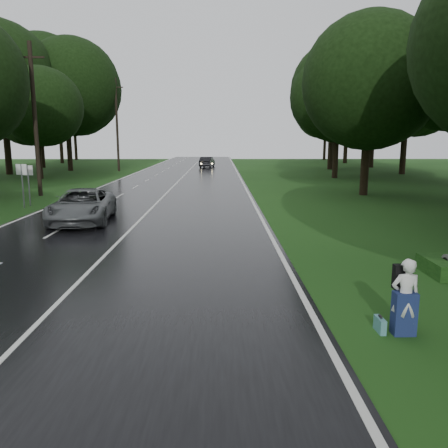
{
  "coord_description": "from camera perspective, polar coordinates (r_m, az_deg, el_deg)",
  "views": [
    {
      "loc": [
        3.79,
        -10.34,
        3.8
      ],
      "look_at": [
        3.92,
        4.05,
        1.1
      ],
      "focal_mm": 36.28,
      "sensor_mm": 36.0,
      "label": 1
    }
  ],
  "objects": [
    {
      "name": "ground",
      "position": [
        11.65,
        -19.73,
        -9.06
      ],
      "size": [
        160.0,
        160.0,
        0.0
      ],
      "primitive_type": "plane",
      "color": "#1C4414",
      "rests_on": "ground"
    },
    {
      "name": "road",
      "position": [
        30.81,
        -7.6,
        3.48
      ],
      "size": [
        12.0,
        140.0,
        0.04
      ],
      "primitive_type": "cube",
      "color": "black",
      "rests_on": "ground"
    },
    {
      "name": "lane_center",
      "position": [
        30.81,
        -7.6,
        3.52
      ],
      "size": [
        0.12,
        140.0,
        0.01
      ],
      "primitive_type": "cube",
      "color": "silver",
      "rests_on": "road"
    },
    {
      "name": "grey_car",
      "position": [
        21.8,
        -17.42,
        2.22
      ],
      "size": [
        3.05,
        5.67,
        1.51
      ],
      "primitive_type": "imported",
      "rotation": [
        0.0,
        0.0,
        0.1
      ],
      "color": "#55595B",
      "rests_on": "road"
    },
    {
      "name": "far_car",
      "position": [
        62.3,
        -2.14,
        7.81
      ],
      "size": [
        2.11,
        4.54,
        1.44
      ],
      "primitive_type": "imported",
      "rotation": [
        0.0,
        0.0,
        3.0
      ],
      "color": "black",
      "rests_on": "road"
    },
    {
      "name": "hitchhiker",
      "position": [
        9.64,
        21.82,
        -8.81
      ],
      "size": [
        0.57,
        0.52,
        1.55
      ],
      "color": "silver",
      "rests_on": "ground"
    },
    {
      "name": "suitcase",
      "position": [
        9.77,
        19.05,
        -11.92
      ],
      "size": [
        0.13,
        0.42,
        0.3
      ],
      "primitive_type": "cube",
      "rotation": [
        0.0,
        0.0,
        0.02
      ],
      "color": "teal",
      "rests_on": "ground"
    },
    {
      "name": "utility_pole_mid",
      "position": [
        33.48,
        -22.09,
        3.32
      ],
      "size": [
        1.8,
        0.28,
        10.05
      ],
      "primitive_type": null,
      "color": "black",
      "rests_on": "ground"
    },
    {
      "name": "utility_pole_far",
      "position": [
        56.84,
        -13.09,
        6.51
      ],
      "size": [
        1.8,
        0.28,
        10.93
      ],
      "primitive_type": null,
      "color": "black",
      "rests_on": "ground"
    },
    {
      "name": "road_sign_a",
      "position": [
        27.77,
        -23.84,
        1.85
      ],
      "size": [
        0.59,
        0.1,
        2.46
      ],
      "primitive_type": null,
      "color": "white",
      "rests_on": "ground"
    },
    {
      "name": "road_sign_b",
      "position": [
        28.52,
        -23.19,
        2.1
      ],
      "size": [
        0.56,
        0.1,
        2.34
      ],
      "primitive_type": null,
      "color": "white",
      "rests_on": "ground"
    },
    {
      "name": "tree_left_e",
      "position": [
        48.34,
        -22.13,
        5.33
      ],
      "size": [
        7.74,
        7.74,
        12.1
      ],
      "primitive_type": null,
      "color": "black",
      "rests_on": "ground"
    },
    {
      "name": "tree_left_f",
      "position": [
        59.31,
        -18.75,
        6.38
      ],
      "size": [
        10.8,
        10.8,
        16.88
      ],
      "primitive_type": null,
      "color": "black",
      "rests_on": "ground"
    },
    {
      "name": "tree_right_d",
      "position": [
        33.0,
        17.13,
        3.53
      ],
      "size": [
        8.04,
        8.04,
        12.56
      ],
      "primitive_type": null,
      "color": "black",
      "rests_on": "ground"
    },
    {
      "name": "tree_right_e",
      "position": [
        46.88,
        13.75,
        5.66
      ],
      "size": [
        9.01,
        9.01,
        14.08
      ],
      "primitive_type": null,
      "color": "black",
      "rests_on": "ground"
    },
    {
      "name": "tree_right_f",
      "position": [
        60.39,
        13.17,
        6.73
      ],
      "size": [
        10.04,
        10.04,
        15.69
      ],
      "primitive_type": null,
      "color": "black",
      "rests_on": "ground"
    }
  ]
}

